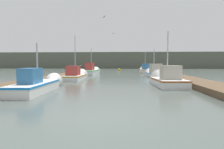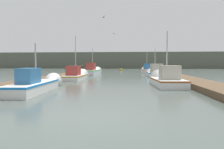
{
  "view_description": "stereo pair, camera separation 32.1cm",
  "coord_description": "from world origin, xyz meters",
  "px_view_note": "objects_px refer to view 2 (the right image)",
  "views": [
    {
      "loc": [
        0.85,
        -5.94,
        1.64
      ],
      "look_at": [
        -0.38,
        12.12,
        0.6
      ],
      "focal_mm": 32.0,
      "sensor_mm": 36.0,
      "label": 1
    },
    {
      "loc": [
        1.17,
        -5.91,
        1.64
      ],
      "look_at": [
        -0.38,
        12.12,
        0.6
      ],
      "focal_mm": 32.0,
      "sensor_mm": 36.0,
      "label": 2
    }
  ],
  "objects_px": {
    "channel_buoy": "(121,70)",
    "fishing_boat_3": "(155,73)",
    "fishing_boat_1": "(166,80)",
    "mooring_piling_1": "(82,70)",
    "seagull_1": "(115,33)",
    "fishing_boat_0": "(38,84)",
    "mooring_piling_2": "(155,69)",
    "seagull_lead": "(103,17)",
    "fishing_boat_2": "(77,75)",
    "mooring_piling_0": "(90,70)",
    "fishing_boat_4": "(93,71)",
    "fishing_boat_5": "(147,70)"
  },
  "relations": [
    {
      "from": "fishing_boat_1",
      "to": "channel_buoy",
      "type": "relative_size",
      "value": 4.17
    },
    {
      "from": "fishing_boat_0",
      "to": "mooring_piling_2",
      "type": "relative_size",
      "value": 4.52
    },
    {
      "from": "fishing_boat_2",
      "to": "mooring_piling_2",
      "type": "bearing_deg",
      "value": 48.91
    },
    {
      "from": "fishing_boat_1",
      "to": "seagull_1",
      "type": "height_order",
      "value": "seagull_1"
    },
    {
      "from": "mooring_piling_1",
      "to": "seagull_1",
      "type": "bearing_deg",
      "value": -45.93
    },
    {
      "from": "channel_buoy",
      "to": "seagull_1",
      "type": "height_order",
      "value": "seagull_1"
    },
    {
      "from": "fishing_boat_5",
      "to": "mooring_piling_2",
      "type": "distance_m",
      "value": 3.09
    },
    {
      "from": "mooring_piling_0",
      "to": "seagull_lead",
      "type": "height_order",
      "value": "seagull_lead"
    },
    {
      "from": "fishing_boat_3",
      "to": "seagull_lead",
      "type": "distance_m",
      "value": 10.1
    },
    {
      "from": "mooring_piling_0",
      "to": "seagull_1",
      "type": "height_order",
      "value": "seagull_1"
    },
    {
      "from": "fishing_boat_4",
      "to": "channel_buoy",
      "type": "height_order",
      "value": "fishing_boat_4"
    },
    {
      "from": "fishing_boat_1",
      "to": "mooring_piling_1",
      "type": "height_order",
      "value": "fishing_boat_1"
    },
    {
      "from": "channel_buoy",
      "to": "fishing_boat_3",
      "type": "bearing_deg",
      "value": -75.97
    },
    {
      "from": "mooring_piling_1",
      "to": "fishing_boat_5",
      "type": "bearing_deg",
      "value": 37.02
    },
    {
      "from": "fishing_boat_0",
      "to": "mooring_piling_2",
      "type": "distance_m",
      "value": 21.54
    },
    {
      "from": "seagull_1",
      "to": "fishing_boat_3",
      "type": "bearing_deg",
      "value": -9.51
    },
    {
      "from": "fishing_boat_5",
      "to": "mooring_piling_0",
      "type": "relative_size",
      "value": 4.99
    },
    {
      "from": "channel_buoy",
      "to": "seagull_1",
      "type": "distance_m",
      "value": 21.67
    },
    {
      "from": "fishing_boat_3",
      "to": "fishing_boat_4",
      "type": "height_order",
      "value": "fishing_boat_4"
    },
    {
      "from": "fishing_boat_3",
      "to": "seagull_lead",
      "type": "xyz_separation_m",
      "value": [
        -5.22,
        -7.05,
        5.0
      ]
    },
    {
      "from": "seagull_1",
      "to": "fishing_boat_5",
      "type": "bearing_deg",
      "value": 34.94
    },
    {
      "from": "fishing_boat_1",
      "to": "fishing_boat_5",
      "type": "xyz_separation_m",
      "value": [
        0.28,
        19.15,
        0.03
      ]
    },
    {
      "from": "fishing_boat_2",
      "to": "fishing_boat_4",
      "type": "distance_m",
      "value": 8.39
    },
    {
      "from": "fishing_boat_1",
      "to": "mooring_piling_1",
      "type": "bearing_deg",
      "value": 122.54
    },
    {
      "from": "channel_buoy",
      "to": "mooring_piling_1",
      "type": "bearing_deg",
      "value": -106.03
    },
    {
      "from": "mooring_piling_1",
      "to": "channel_buoy",
      "type": "xyz_separation_m",
      "value": [
        4.65,
        16.17,
        -0.5
      ]
    },
    {
      "from": "fishing_boat_0",
      "to": "fishing_boat_2",
      "type": "distance_m",
      "value": 8.55
    },
    {
      "from": "fishing_boat_0",
      "to": "seagull_1",
      "type": "height_order",
      "value": "seagull_1"
    },
    {
      "from": "mooring_piling_2",
      "to": "channel_buoy",
      "type": "height_order",
      "value": "mooring_piling_2"
    },
    {
      "from": "mooring_piling_0",
      "to": "fishing_boat_3",
      "type": "bearing_deg",
      "value": -43.16
    },
    {
      "from": "mooring_piling_2",
      "to": "seagull_lead",
      "type": "distance_m",
      "value": 16.01
    },
    {
      "from": "mooring_piling_2",
      "to": "fishing_boat_4",
      "type": "bearing_deg",
      "value": -164.8
    },
    {
      "from": "fishing_boat_1",
      "to": "fishing_boat_4",
      "type": "bearing_deg",
      "value": 115.59
    },
    {
      "from": "mooring_piling_1",
      "to": "mooring_piling_2",
      "type": "bearing_deg",
      "value": 21.66
    },
    {
      "from": "fishing_boat_0",
      "to": "fishing_boat_3",
      "type": "xyz_separation_m",
      "value": [
        8.43,
        12.48,
        0.1
      ]
    },
    {
      "from": "fishing_boat_2",
      "to": "fishing_boat_4",
      "type": "height_order",
      "value": "fishing_boat_2"
    },
    {
      "from": "mooring_piling_1",
      "to": "channel_buoy",
      "type": "distance_m",
      "value": 16.84
    },
    {
      "from": "fishing_boat_1",
      "to": "fishing_boat_5",
      "type": "bearing_deg",
      "value": 85.13
    },
    {
      "from": "mooring_piling_2",
      "to": "channel_buoy",
      "type": "relative_size",
      "value": 1.18
    },
    {
      "from": "fishing_boat_1",
      "to": "seagull_1",
      "type": "xyz_separation_m",
      "value": [
        -4.18,
        7.15,
        4.42
      ]
    },
    {
      "from": "seagull_lead",
      "to": "seagull_1",
      "type": "distance_m",
      "value": 4.99
    },
    {
      "from": "fishing_boat_1",
      "to": "mooring_piling_1",
      "type": "distance_m",
      "value": 15.12
    },
    {
      "from": "fishing_boat_0",
      "to": "mooring_piling_2",
      "type": "xyz_separation_m",
      "value": [
        9.32,
        19.41,
        0.26
      ]
    },
    {
      "from": "fishing_boat_2",
      "to": "mooring_piling_1",
      "type": "height_order",
      "value": "fishing_boat_2"
    },
    {
      "from": "mooring_piling_0",
      "to": "mooring_piling_1",
      "type": "relative_size",
      "value": 0.72
    },
    {
      "from": "fishing_boat_2",
      "to": "mooring_piling_2",
      "type": "distance_m",
      "value": 14.28
    },
    {
      "from": "fishing_boat_1",
      "to": "channel_buoy",
      "type": "xyz_separation_m",
      "value": [
        -4.36,
        28.32,
        -0.25
      ]
    },
    {
      "from": "fishing_boat_5",
      "to": "seagull_lead",
      "type": "distance_m",
      "value": 18.36
    },
    {
      "from": "mooring_piling_0",
      "to": "seagull_1",
      "type": "bearing_deg",
      "value": -65.95
    },
    {
      "from": "mooring_piling_1",
      "to": "seagull_1",
      "type": "relative_size",
      "value": 2.58
    }
  ]
}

